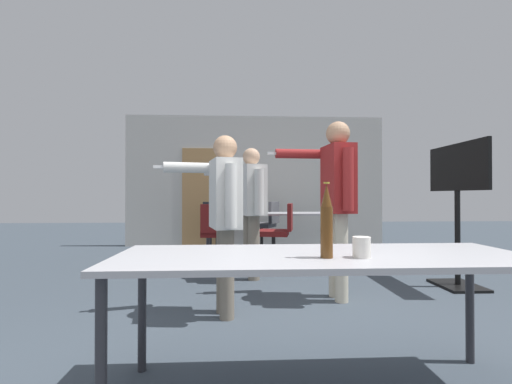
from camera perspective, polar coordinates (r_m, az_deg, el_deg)
The scene contains 13 objects.
back_wall at distance 7.28m, azimuth -0.24°, elevation 1.80°, with size 5.44×0.12×2.74m.
conference_table_near at distance 1.89m, azimuth 10.95°, elevation -12.00°, with size 2.18×0.74×0.75m.
conference_table_far at distance 6.11m, azimuth 2.57°, elevation -4.07°, with size 2.32×0.71×0.75m.
tv_screen at distance 4.61m, azimuth 30.55°, elevation -0.89°, with size 0.44×1.05×1.66m.
person_right_polo at distance 4.40m, azimuth -0.97°, elevation -1.41°, with size 0.90×0.68×1.67m.
person_near_casual at distance 3.60m, azimuth 13.29°, elevation 0.21°, with size 0.84×0.63×1.82m.
person_center_tall at distance 3.04m, azimuth -5.42°, elevation -2.46°, with size 0.82×0.59×1.59m.
office_chair_near_pushed at distance 6.70m, azimuth -6.38°, elevation -5.88°, with size 0.68×0.66×0.93m.
office_chair_far_left at distance 5.42m, azimuth 3.75°, elevation -7.17°, with size 0.60×0.55×0.93m.
office_chair_mid_tucked at distance 5.30m, azimuth -6.54°, elevation -7.34°, with size 0.52×0.56×0.93m.
office_chair_side_rolled at distance 6.75m, azimuth 1.56°, elevation -5.84°, with size 0.67×0.63×0.94m.
beer_bottle at distance 1.75m, azimuth 11.69°, elevation -4.93°, with size 0.06×0.06×0.38m.
drink_cup at distance 1.81m, azimuth 17.19°, elevation -8.78°, with size 0.09×0.09×0.10m.
Camera 1 is at (-0.37, -1.50, 1.06)m, focal length 24.00 mm.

